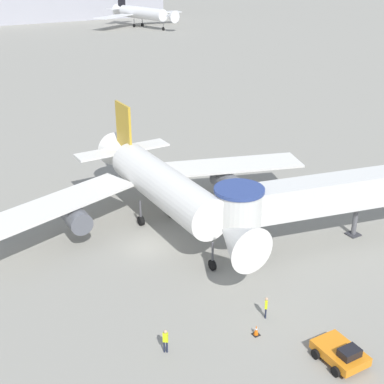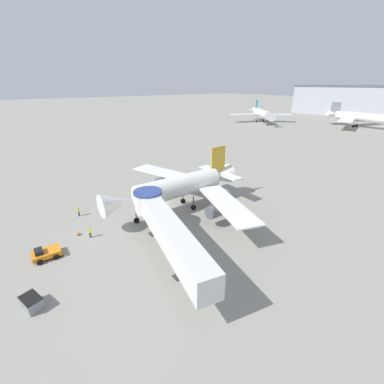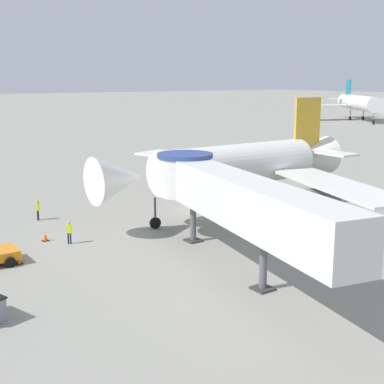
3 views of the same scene
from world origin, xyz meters
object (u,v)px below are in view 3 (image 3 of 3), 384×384
Objects in this scene: main_airplane at (240,166)px; ground_crew_marshaller at (69,231)px; traffic_cone_near_nose at (45,236)px; background_jet_teal_tail at (360,103)px; jet_bridge at (229,195)px; ground_crew_wing_walker at (38,208)px; traffic_cone_apron_front at (18,258)px.

main_airplane reaches higher than ground_crew_marshaller.
background_jet_teal_tail reaches higher than traffic_cone_near_nose.
ground_crew_marshaller reaches higher than traffic_cone_near_nose.
jet_bridge is (9.86, -9.28, 0.38)m from main_airplane.
ground_crew_wing_walker reaches higher than traffic_cone_near_nose.
traffic_cone_near_nose is 6.23m from ground_crew_wing_walker.
traffic_cone_apron_front is 0.46× the size of ground_crew_wing_walker.
background_jet_teal_tail is at bearing 153.78° from ground_crew_wing_walker.
main_airplane reaches higher than jet_bridge.
traffic_cone_near_nose is 2.14m from ground_crew_marshaller.
jet_bridge is at bearing 33.03° from traffic_cone_near_nose.
ground_crew_wing_walker reaches higher than ground_crew_marshaller.
main_airplane is 18.90× the size of ground_crew_wing_walker.
ground_crew_wing_walker is 123.44m from background_jet_teal_tail.
ground_crew_wing_walker is at bearing -116.93° from main_airplane.
ground_crew_marshaller is 7.70m from ground_crew_wing_walker.
ground_crew_wing_walker is 0.06× the size of background_jet_teal_tail.
traffic_cone_near_nose is (-3.82, 3.15, -0.01)m from traffic_cone_apron_front.
jet_bridge is 12.05× the size of ground_crew_wing_walker.
background_jet_teal_tail reaches higher than main_airplane.
traffic_cone_apron_front is 4.85m from ground_crew_marshaller.
main_airplane reaches higher than ground_crew_wing_walker.
ground_crew_marshaller is at bearing 34.59° from traffic_cone_near_nose.
main_airplane is at bearing 38.87° from ground_crew_marshaller.
background_jet_teal_tail is (-59.90, 112.56, 4.59)m from traffic_cone_near_nose.
traffic_cone_apron_front is at bearing -114.39° from ground_crew_marshaller.
ground_crew_marshaller is 0.96× the size of ground_crew_wing_walker.
ground_crew_marshaller is at bearing -116.06° from background_jet_teal_tail.
ground_crew_marshaller is (-9.97, -6.42, -3.58)m from jet_bridge.
ground_crew_marshaller is at bearing 116.30° from traffic_cone_apron_front.
traffic_cone_near_nose is at bearing -134.87° from jet_bridge.
traffic_cone_apron_front reaches higher than traffic_cone_near_nose.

